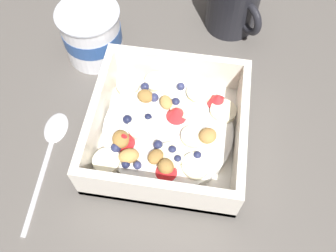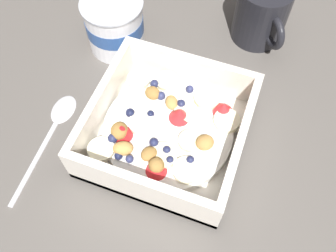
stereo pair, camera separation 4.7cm
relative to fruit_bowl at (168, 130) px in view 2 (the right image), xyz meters
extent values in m
plane|color=#56514C|center=(-0.01, -0.02, -0.02)|extent=(2.40, 2.40, 0.00)
cube|color=white|center=(0.00, 0.00, -0.02)|extent=(0.19, 0.19, 0.01)
cube|color=white|center=(0.00, -0.09, 0.01)|extent=(0.19, 0.01, 0.06)
cube|color=white|center=(0.00, 0.09, 0.01)|extent=(0.19, 0.01, 0.06)
cube|color=white|center=(-0.09, 0.00, 0.01)|extent=(0.01, 0.17, 0.06)
cube|color=white|center=(0.09, 0.00, 0.01)|extent=(0.01, 0.17, 0.06)
cylinder|color=white|center=(0.00, 0.00, 0.00)|extent=(0.17, 0.17, 0.01)
cylinder|color=#F4EAB7|center=(-0.03, 0.07, 0.01)|extent=(0.04, 0.04, 0.01)
cylinder|color=#F4EAB7|center=(0.01, 0.03, 0.01)|extent=(0.04, 0.04, 0.01)
cylinder|color=#F7EFC6|center=(-0.03, -0.01, 0.01)|extent=(0.04, 0.04, 0.01)
cylinder|color=#F4EAB7|center=(0.01, -0.04, 0.01)|extent=(0.05, 0.05, 0.01)
cylinder|color=#F7EFC6|center=(-0.06, 0.06, 0.01)|extent=(0.03, 0.03, 0.01)
cylinder|color=#F7EFC6|center=(-0.07, -0.06, 0.01)|extent=(0.04, 0.04, 0.01)
cylinder|color=#F4EAB7|center=(0.03, -0.01, 0.01)|extent=(0.04, 0.04, 0.01)
cylinder|color=#F7EFC6|center=(0.04, -0.05, 0.01)|extent=(0.05, 0.05, 0.01)
cylinder|color=#F7EFC6|center=(0.07, 0.04, 0.01)|extent=(0.05, 0.05, 0.01)
cylinder|color=#F4EAB7|center=(0.03, 0.06, 0.01)|extent=(0.05, 0.05, 0.01)
cone|color=red|center=(0.01, 0.02, 0.01)|extent=(0.03, 0.03, 0.02)
cone|color=red|center=(0.06, 0.05, 0.01)|extent=(0.03, 0.03, 0.02)
cone|color=red|center=(-0.05, -0.03, 0.02)|extent=(0.03, 0.03, 0.02)
cone|color=red|center=(0.01, -0.06, 0.01)|extent=(0.04, 0.04, 0.02)
sphere|color=navy|center=(0.01, 0.07, 0.01)|extent=(0.01, 0.01, 0.01)
sphere|color=#23284C|center=(0.01, -0.03, 0.01)|extent=(0.01, 0.01, 0.01)
sphere|color=#191E3D|center=(-0.04, -0.06, 0.01)|extent=(0.01, 0.01, 0.01)
sphere|color=navy|center=(-0.03, -0.06, 0.01)|extent=(0.01, 0.01, 0.01)
sphere|color=#23284C|center=(0.04, -0.03, 0.01)|extent=(0.01, 0.01, 0.01)
sphere|color=#23284C|center=(-0.01, -0.03, 0.01)|extent=(0.01, 0.01, 0.01)
sphere|color=#191E3D|center=(-0.05, 0.00, 0.01)|extent=(0.01, 0.01, 0.01)
sphere|color=navy|center=(-0.02, 0.04, 0.01)|extent=(0.01, 0.01, 0.01)
sphere|color=#23284C|center=(0.02, -0.04, 0.01)|extent=(0.01, 0.01, 0.01)
sphere|color=#23284C|center=(-0.06, -0.04, 0.01)|extent=(0.01, 0.01, 0.01)
sphere|color=#23284C|center=(0.01, 0.04, 0.01)|extent=(0.01, 0.01, 0.01)
sphere|color=#191E3D|center=(-0.03, 0.01, 0.01)|extent=(0.01, 0.01, 0.01)
sphere|color=#23284C|center=(-0.04, 0.06, 0.01)|extent=(0.01, 0.01, 0.01)
ellipsoid|color=olive|center=(-0.01, -0.05, 0.01)|extent=(0.03, 0.03, 0.01)
ellipsoid|color=olive|center=(-0.05, -0.03, 0.01)|extent=(0.03, 0.03, 0.02)
ellipsoid|color=tan|center=(-0.01, 0.04, 0.01)|extent=(0.03, 0.03, 0.01)
ellipsoid|color=#AD7F42|center=(0.05, -0.01, 0.01)|extent=(0.03, 0.03, 0.02)
ellipsoid|color=tan|center=(-0.04, -0.05, 0.01)|extent=(0.03, 0.03, 0.02)
ellipsoid|color=olive|center=(-0.04, 0.04, 0.01)|extent=(0.03, 0.02, 0.02)
ellipsoid|color=olive|center=(0.01, -0.06, 0.01)|extent=(0.03, 0.03, 0.02)
ellipsoid|color=silver|center=(-0.15, -0.01, -0.02)|extent=(0.03, 0.05, 0.01)
cylinder|color=silver|center=(-0.15, -0.10, -0.02)|extent=(0.01, 0.13, 0.01)
cylinder|color=white|center=(-0.13, 0.13, 0.02)|extent=(0.09, 0.09, 0.08)
cylinder|color=#2D5193|center=(-0.13, 0.13, 0.02)|extent=(0.09, 0.09, 0.02)
cylinder|color=#B7BCC6|center=(-0.13, 0.13, 0.06)|extent=(0.09, 0.09, 0.00)
cylinder|color=black|center=(0.07, 0.23, 0.02)|extent=(0.08, 0.08, 0.09)
torus|color=black|center=(0.09, 0.19, 0.03)|extent=(0.04, 0.05, 0.05)
camera|label=1|loc=(0.04, -0.23, 0.41)|focal=39.01mm
camera|label=2|loc=(0.08, -0.22, 0.41)|focal=39.01mm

